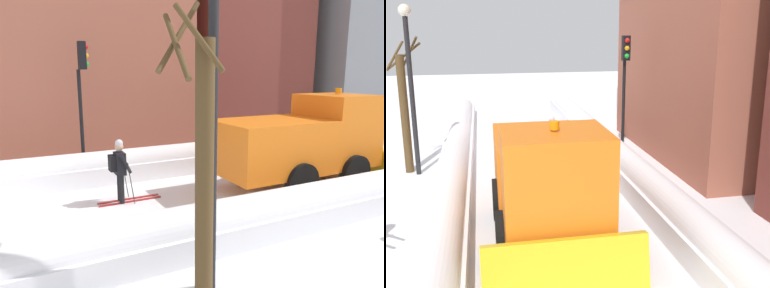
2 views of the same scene
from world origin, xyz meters
TOP-DOWN VIEW (x-y plane):
  - ground_plane at (0.00, 10.00)m, footprint 80.00×80.00m
  - snowbank_left at (-2.78, 10.00)m, footprint 1.10×36.00m
  - snowbank_right at (2.78, 10.00)m, footprint 1.10×36.00m
  - plow_truck at (0.35, 8.93)m, footprint 3.20×5.98m
  - skier at (-0.67, 3.16)m, footprint 0.62×1.80m
  - traffic_light_pole at (-3.51, 2.76)m, footprint 0.28×0.42m
  - street_lamp at (4.03, 3.40)m, footprint 0.40×0.40m
  - bare_tree_near at (4.36, 3.06)m, footprint 1.23×0.96m

SIDE VIEW (x-z plane):
  - ground_plane at x=0.00m, z-range 0.00..0.00m
  - snowbank_right at x=2.78m, z-range -0.07..0.92m
  - snowbank_left at x=-2.78m, z-range -0.06..1.01m
  - skier at x=-0.67m, z-range 0.10..1.91m
  - plow_truck at x=0.35m, z-range -0.08..3.04m
  - bare_tree_near at x=4.36m, z-range -0.15..4.50m
  - traffic_light_pole at x=-3.51m, z-range 0.92..5.53m
  - street_lamp at x=4.03m, z-range 0.72..6.36m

